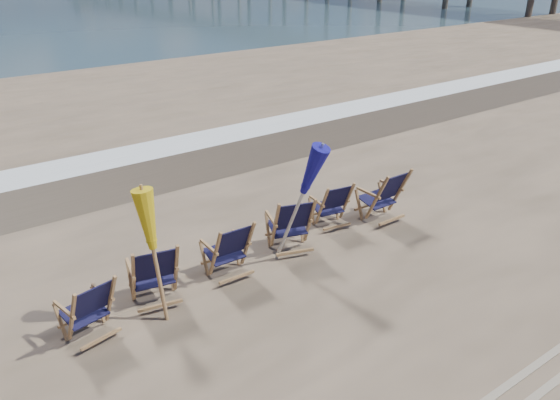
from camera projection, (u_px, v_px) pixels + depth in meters
The scene contains 10 objects.
surf_foam at pixel (144, 151), 14.23m from camera, with size 200.00×1.40×0.01m, color silver.
wet_sand_strip at pixel (169, 169), 13.12m from camera, with size 200.00×2.60×0.00m, color #42362A.
beach_chair_0 at pixel (111, 301), 7.35m from camera, with size 0.64×0.72×1.00m, color black, non-canonical shape.
beach_chair_1 at pixel (176, 271), 7.95m from camera, with size 0.70×0.79×1.10m, color black, non-canonical shape.
beach_chair_2 at pixel (248, 246), 8.68m from camera, with size 0.67×0.75×1.04m, color black, non-canonical shape.
beach_chair_3 at pixel (310, 223), 9.32m from camera, with size 0.71×0.80×1.12m, color black, non-canonical shape.
beach_chair_4 at pixel (347, 203), 10.23m from camera, with size 0.62×0.69×0.97m, color black, non-canonical shape.
beach_chair_5 at pixel (400, 192), 10.48m from camera, with size 0.72×0.81×1.12m, color black, non-canonical shape.
umbrella_yellow at pixel (152, 228), 7.24m from camera, with size 0.30×0.30×1.97m.
umbrella_blue at pixel (296, 167), 8.39m from camera, with size 0.30×0.30×2.30m.
Camera 1 is at (-4.94, -4.70, 4.83)m, focal length 35.00 mm.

